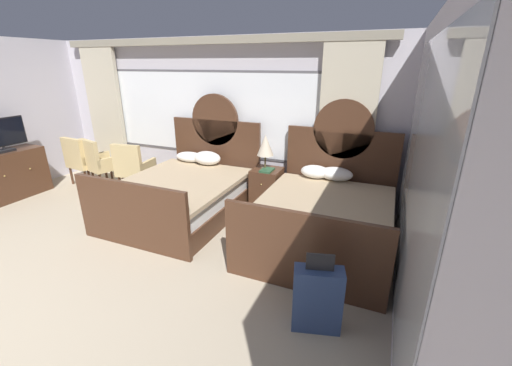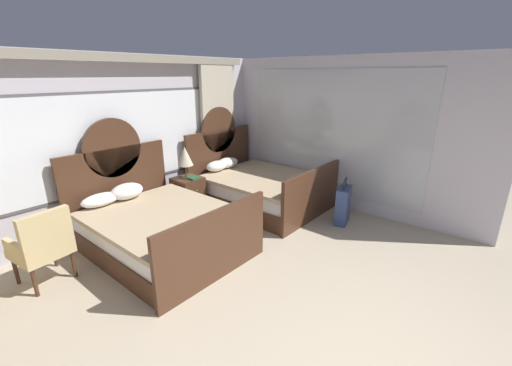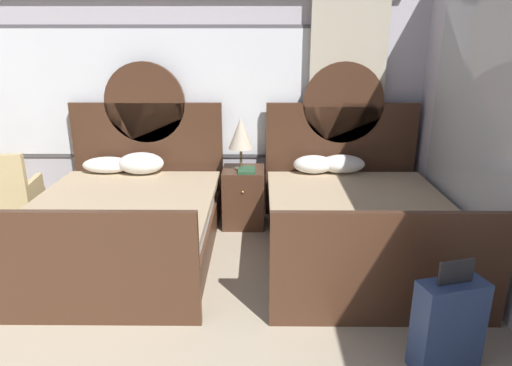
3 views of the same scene
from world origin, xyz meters
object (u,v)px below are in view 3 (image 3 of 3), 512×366
nightstand_between_beds (244,197)px  bed_near_window (126,220)px  table_lamp_on_nightstand (241,134)px  book_on_nightstand (247,170)px  suitcase_on_floor (448,325)px  bed_near_mirror (355,221)px  armchair_by_window_left (6,192)px

nightstand_between_beds → bed_near_window: bearing=-147.2°
table_lamp_on_nightstand → bed_near_window: bearing=-146.9°
bed_near_window → nightstand_between_beds: 1.33m
nightstand_between_beds → table_lamp_on_nightstand: (-0.03, -0.01, 0.72)m
book_on_nightstand → suitcase_on_floor: (1.34, -2.24, -0.35)m
nightstand_between_beds → table_lamp_on_nightstand: table_lamp_on_nightstand is taller
bed_near_mirror → suitcase_on_floor: size_ratio=2.93×
nightstand_between_beds → suitcase_on_floor: suitcase_on_floor is taller
table_lamp_on_nightstand → nightstand_between_beds: bearing=20.9°
bed_near_window → armchair_by_window_left: size_ratio=2.39×
nightstand_between_beds → bed_near_mirror: bearing=-33.1°
table_lamp_on_nightstand → armchair_by_window_left: table_lamp_on_nightstand is taller
nightstand_between_beds → book_on_nightstand: bearing=-67.3°
suitcase_on_floor → book_on_nightstand: bearing=120.9°
bed_near_window → bed_near_mirror: (2.22, -0.00, -0.00)m
bed_near_mirror → table_lamp_on_nightstand: 1.51m
bed_near_mirror → nightstand_between_beds: bed_near_mirror is taller
nightstand_between_beds → book_on_nightstand: book_on_nightstand is taller
bed_near_window → table_lamp_on_nightstand: 1.47m
table_lamp_on_nightstand → armchair_by_window_left: size_ratio=0.60×
table_lamp_on_nightstand → book_on_nightstand: table_lamp_on_nightstand is taller
table_lamp_on_nightstand → armchair_by_window_left: (-2.42, -0.37, -0.53)m
bed_near_window → table_lamp_on_nightstand: (1.09, 0.71, 0.69)m
bed_near_window → armchair_by_window_left: 1.38m
table_lamp_on_nightstand → suitcase_on_floor: table_lamp_on_nightstand is taller
nightstand_between_beds → table_lamp_on_nightstand: size_ratio=1.15×
suitcase_on_floor → bed_near_mirror: bearing=99.6°
bed_near_window → table_lamp_on_nightstand: bed_near_window is taller
bed_near_window → table_lamp_on_nightstand: size_ratio=4.00×
armchair_by_window_left → suitcase_on_floor: armchair_by_window_left is taller
armchair_by_window_left → suitcase_on_floor: bearing=-27.0°
nightstand_between_beds → armchair_by_window_left: bearing=-171.1°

